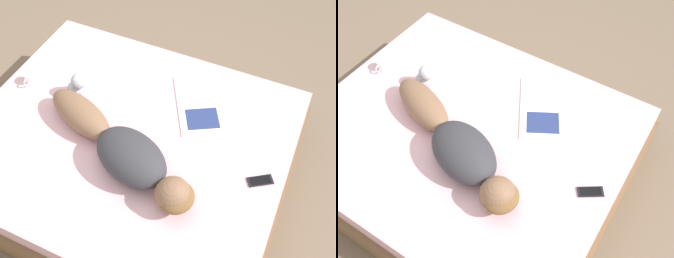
% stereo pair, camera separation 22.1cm
% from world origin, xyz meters
% --- Properties ---
extents(ground_plane, '(12.00, 12.00, 0.00)m').
position_xyz_m(ground_plane, '(0.00, 0.00, 0.00)').
color(ground_plane, '#7A6651').
extents(bed, '(1.78, 2.11, 0.47)m').
position_xyz_m(bed, '(0.00, 0.00, 0.23)').
color(bed, brown).
rests_on(bed, ground_plane).
extents(person, '(0.64, 1.23, 0.23)m').
position_xyz_m(person, '(0.19, 0.08, 0.57)').
color(person, brown).
rests_on(person, bed).
extents(open_magazine, '(0.63, 0.54, 0.01)m').
position_xyz_m(open_magazine, '(-0.43, 0.34, 0.47)').
color(open_magazine, silver).
rests_on(open_magazine, bed).
extents(coffee_mug, '(0.12, 0.08, 0.08)m').
position_xyz_m(coffee_mug, '(-0.13, -0.85, 0.51)').
color(coffee_mug, white).
rests_on(coffee_mug, bed).
extents(cell_phone, '(0.14, 0.16, 0.01)m').
position_xyz_m(cell_phone, '(-0.01, 0.89, 0.47)').
color(cell_phone, black).
rests_on(cell_phone, bed).
extents(plush_toy, '(0.12, 0.15, 0.19)m').
position_xyz_m(plush_toy, '(-0.18, -0.47, 0.56)').
color(plush_toy, '#B2BCCC').
rests_on(plush_toy, bed).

